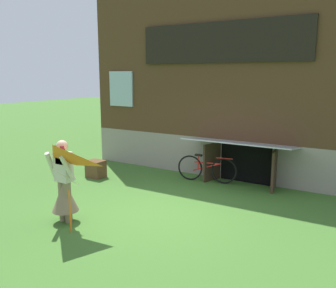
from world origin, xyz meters
TOP-DOWN VIEW (x-y plane):
  - ground_plane at (0.00, 0.00)m, footprint 60.00×60.00m
  - log_house at (-0.00, 5.71)m, footprint 8.63×6.53m
  - person at (-1.28, -1.48)m, footprint 0.61×0.52m
  - kite at (-0.90, -2.03)m, footprint 0.91×0.96m
  - bicycle_red at (-0.10, 2.46)m, footprint 1.63×0.34m
  - wooden_crate at (-2.97, 1.23)m, footprint 0.47×0.40m

SIDE VIEW (x-z plane):
  - ground_plane at x=0.00m, z-range 0.00..0.00m
  - wooden_crate at x=-2.97m, z-range 0.00..0.48m
  - bicycle_red at x=-0.10m, z-range -0.01..0.74m
  - person at x=-1.28m, z-range -0.13..1.51m
  - kite at x=-0.90m, z-range 0.51..2.07m
  - log_house at x=0.00m, z-range 0.00..5.51m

